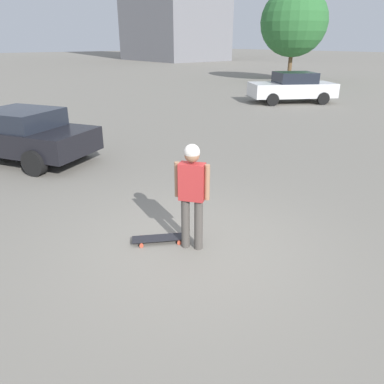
{
  "coord_description": "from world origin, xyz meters",
  "views": [
    {
      "loc": [
        -3.23,
        -4.02,
        3.03
      ],
      "look_at": [
        0.0,
        0.0,
        0.94
      ],
      "focal_mm": 35.0,
      "sensor_mm": 36.0,
      "label": 1
    }
  ],
  "objects_px": {
    "car_parked_near": "(21,134)",
    "car_parked_far": "(292,87)",
    "person": "(192,188)",
    "skateboard": "(160,238)"
  },
  "relations": [
    {
      "from": "car_parked_near",
      "to": "car_parked_far",
      "type": "relative_size",
      "value": 0.94
    },
    {
      "from": "person",
      "to": "skateboard",
      "type": "bearing_deg",
      "value": 177.98
    },
    {
      "from": "car_parked_far",
      "to": "person",
      "type": "bearing_deg",
      "value": 62.94
    },
    {
      "from": "skateboard",
      "to": "car_parked_far",
      "type": "distance_m",
      "value": 15.88
    },
    {
      "from": "car_parked_near",
      "to": "skateboard",
      "type": "bearing_deg",
      "value": 154.09
    },
    {
      "from": "person",
      "to": "skateboard",
      "type": "xyz_separation_m",
      "value": [
        -0.3,
        0.46,
        -0.95
      ]
    },
    {
      "from": "person",
      "to": "car_parked_far",
      "type": "relative_size",
      "value": 0.36
    },
    {
      "from": "car_parked_near",
      "to": "person",
      "type": "bearing_deg",
      "value": 156.51
    },
    {
      "from": "car_parked_near",
      "to": "car_parked_far",
      "type": "xyz_separation_m",
      "value": [
        14.09,
        1.87,
        0.06
      ]
    },
    {
      "from": "person",
      "to": "skateboard",
      "type": "height_order",
      "value": "person"
    }
  ]
}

